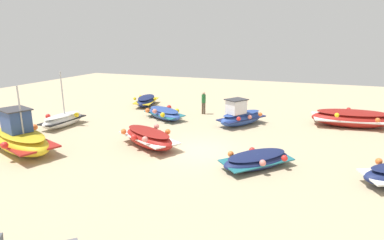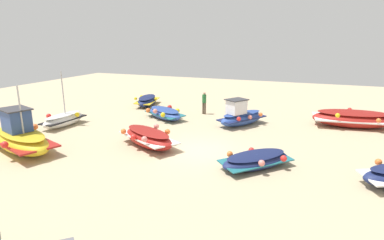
% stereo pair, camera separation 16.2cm
% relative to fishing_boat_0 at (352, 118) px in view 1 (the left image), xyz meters
% --- Properties ---
extents(ground_plane, '(58.21, 58.21, 0.00)m').
position_rel_fishing_boat_0_xyz_m(ground_plane, '(8.07, 8.17, -0.57)').
color(ground_plane, tan).
extents(fishing_boat_0, '(5.36, 2.85, 1.17)m').
position_rel_fishing_boat_0_xyz_m(fishing_boat_0, '(0.00, 0.00, 0.00)').
color(fishing_boat_0, maroon).
rests_on(fishing_boat_0, ground_plane).
extents(fishing_boat_1, '(3.76, 2.93, 0.90)m').
position_rel_fishing_boat_0_xyz_m(fishing_boat_1, '(12.70, 2.72, -0.16)').
color(fishing_boat_1, '#2D4C9E').
rests_on(fishing_boat_1, ground_plane).
extents(fishing_boat_2, '(5.13, 3.34, 3.57)m').
position_rel_fishing_boat_0_xyz_m(fishing_boat_2, '(16.61, 11.65, 0.16)').
color(fishing_boat_2, gold).
rests_on(fishing_boat_2, ground_plane).
extents(fishing_boat_3, '(3.38, 3.55, 0.75)m').
position_rel_fishing_boat_0_xyz_m(fishing_boat_3, '(4.74, 9.25, -0.21)').
color(fishing_boat_3, navy).
rests_on(fishing_boat_3, ground_plane).
extents(fishing_boat_5, '(3.01, 3.81, 1.88)m').
position_rel_fishing_boat_0_xyz_m(fishing_boat_5, '(7.05, 2.41, 0.07)').
color(fishing_boat_5, '#2D4C9E').
rests_on(fishing_boat_5, ground_plane).
extents(fishing_boat_6, '(4.20, 3.27, 1.08)m').
position_rel_fishing_boat_0_xyz_m(fishing_boat_6, '(10.80, 8.53, -0.06)').
color(fishing_boat_6, maroon).
rests_on(fishing_boat_6, ground_plane).
extents(fishing_boat_7, '(1.72, 3.37, 3.70)m').
position_rel_fishing_boat_0_xyz_m(fishing_boat_7, '(18.11, 7.08, -0.10)').
color(fishing_boat_7, white).
rests_on(fishing_boat_7, ground_plane).
extents(fishing_boat_8, '(2.17, 3.78, 0.91)m').
position_rel_fishing_boat_0_xyz_m(fishing_boat_8, '(16.24, -0.93, -0.14)').
color(fishing_boat_8, navy).
rests_on(fishing_boat_8, ground_plane).
extents(person_walking, '(0.32, 0.32, 1.76)m').
position_rel_fishing_boat_0_xyz_m(person_walking, '(10.48, 0.26, 0.44)').
color(person_walking, brown).
rests_on(person_walking, ground_plane).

